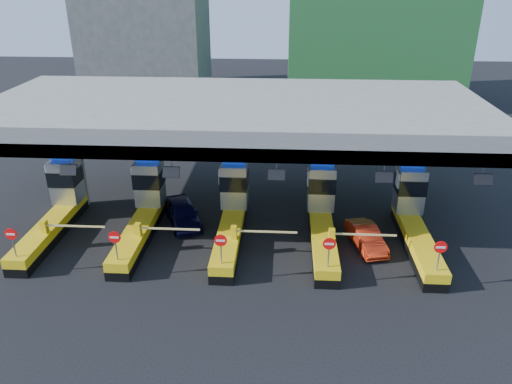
{
  "coord_description": "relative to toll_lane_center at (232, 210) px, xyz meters",
  "views": [
    {
      "loc": [
        2.86,
        -24.59,
        13.73
      ],
      "look_at": [
        1.36,
        0.0,
        2.67
      ],
      "focal_mm": 35.0,
      "sensor_mm": 36.0,
      "label": 1
    }
  ],
  "objects": [
    {
      "name": "toll_canopy",
      "position": [
        -0.0,
        2.59,
        4.74
      ],
      "size": [
        28.0,
        12.09,
        7.0
      ],
      "color": "slate",
      "rests_on": "ground"
    },
    {
      "name": "toll_lane_left",
      "position": [
        -5.0,
        0.0,
        0.0
      ],
      "size": [
        4.43,
        8.0,
        4.16
      ],
      "color": "black",
      "rests_on": "ground"
    },
    {
      "name": "toll_lane_far_left",
      "position": [
        -10.0,
        0.0,
        0.0
      ],
      "size": [
        4.43,
        8.0,
        4.16
      ],
      "color": "black",
      "rests_on": "ground"
    },
    {
      "name": "toll_lane_right",
      "position": [
        5.0,
        0.0,
        0.0
      ],
      "size": [
        4.43,
        8.0,
        4.16
      ],
      "color": "black",
      "rests_on": "ground"
    },
    {
      "name": "ground",
      "position": [
        -0.0,
        -0.28,
        -1.4
      ],
      "size": [
        120.0,
        120.0,
        0.0
      ],
      "primitive_type": "plane",
      "color": "black",
      "rests_on": "ground"
    },
    {
      "name": "bg_building_concrete",
      "position": [
        -14.0,
        35.72,
        7.6
      ],
      "size": [
        14.0,
        10.0,
        18.0
      ],
      "primitive_type": "cube",
      "color": "#4C4C49",
      "rests_on": "ground"
    },
    {
      "name": "toll_lane_center",
      "position": [
        0.0,
        0.0,
        0.0
      ],
      "size": [
        4.43,
        8.0,
        4.16
      ],
      "color": "black",
      "rests_on": "ground"
    },
    {
      "name": "van",
      "position": [
        -3.0,
        0.88,
        -0.7
      ],
      "size": [
        3.13,
        4.44,
        1.4
      ],
      "primitive_type": "imported",
      "rotation": [
        0.0,
        0.0,
        0.4
      ],
      "color": "black",
      "rests_on": "ground"
    },
    {
      "name": "toll_lane_far_right",
      "position": [
        10.0,
        0.0,
        0.0
      ],
      "size": [
        4.43,
        8.0,
        4.16
      ],
      "color": "black",
      "rests_on": "ground"
    },
    {
      "name": "red_car",
      "position": [
        7.32,
        -1.2,
        -0.8
      ],
      "size": [
        2.08,
        3.79,
        1.18
      ],
      "primitive_type": "imported",
      "rotation": [
        0.0,
        0.0,
        0.24
      ],
      "color": "red",
      "rests_on": "ground"
    }
  ]
}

